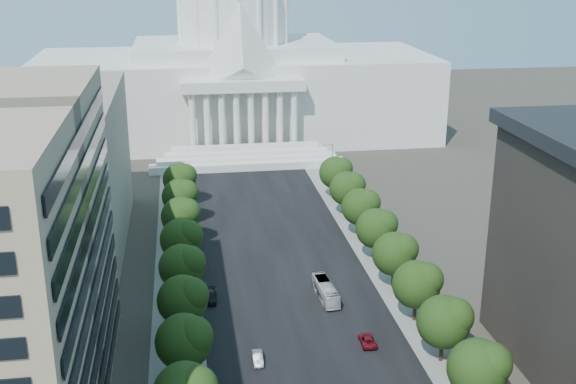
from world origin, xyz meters
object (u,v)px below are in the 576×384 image
car_silver (258,358)px  car_dark_b (211,297)px  city_bus (326,291)px  car_red (367,340)px

car_silver → car_dark_b: 20.73m
car_dark_b → city_bus: 19.20m
car_red → car_dark_b: (-22.30, 17.44, 0.08)m
car_dark_b → city_bus: city_bus is taller
car_silver → car_dark_b: (-5.69, 19.93, 0.08)m
car_dark_b → city_bus: bearing=-2.4°
car_silver → city_bus: 22.43m
car_silver → car_red: (16.61, 2.49, -0.01)m
car_dark_b → city_bus: size_ratio=0.49×
car_silver → city_bus: (13.39, 17.97, 0.77)m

